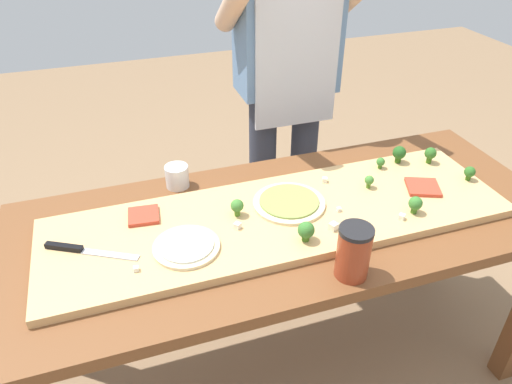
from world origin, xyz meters
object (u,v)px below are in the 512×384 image
object	(u,v)px
prep_table	(288,241)
pizza_whole_pesto_green	(289,202)
cheese_crumble_a	(237,226)
flour_cup	(177,177)
cheese_crumble_c	(339,209)
broccoli_floret_back_right	(470,172)
pizza_slice_center	(423,187)
cheese_crumble_d	(325,180)
cook_center	(287,67)
broccoli_floret_front_left	(430,154)
cheese_crumble_f	(136,269)
broccoli_floret_front_mid	(399,153)
broccoli_floret_back_mid	(415,204)
pizza_slice_near_left	(144,216)
pizza_whole_white_garlic	(186,246)
broccoli_floret_center_right	(381,162)
broccoli_floret_center_left	(369,181)
broccoli_floret_front_right	(306,230)
chefs_knife	(78,249)
cheese_crumble_e	(333,226)
cheese_crumble_b	(402,217)

from	to	relation	value
prep_table	pizza_whole_pesto_green	bearing A→B (deg)	72.72
cheese_crumble_a	flour_cup	distance (m)	0.35
cheese_crumble_a	cheese_crumble_c	xyz separation A→B (m)	(0.32, -0.02, -0.00)
broccoli_floret_back_right	cheese_crumble_a	size ratio (longest dim) A/B	2.83
broccoli_floret_back_right	cheese_crumble_a	xyz separation A→B (m)	(-0.83, -0.01, -0.02)
pizza_slice_center	flour_cup	bearing A→B (deg)	157.55
cheese_crumble_d	cook_center	bearing A→B (deg)	83.41
pizza_whole_pesto_green	cheese_crumble_c	distance (m)	0.16
broccoli_floret_back_right	cheese_crumble_d	bearing A→B (deg)	163.16
cheese_crumble_d	prep_table	bearing A→B (deg)	-146.71
broccoli_floret_front_left	cheese_crumble_d	bearing A→B (deg)	179.90
pizza_slice_center	broccoli_floret_back_right	xyz separation A→B (m)	(0.18, -0.00, 0.02)
cheese_crumble_c	cheese_crumble_f	xyz separation A→B (m)	(-0.63, -0.07, 0.00)
broccoli_floret_front_mid	cheese_crumble_f	bearing A→B (deg)	-164.03
broccoli_floret_back_mid	pizza_slice_near_left	bearing A→B (deg)	163.24
pizza_whole_white_garlic	broccoli_floret_back_mid	xyz separation A→B (m)	(0.70, -0.06, 0.03)
broccoli_floret_center_right	cheese_crumble_d	xyz separation A→B (m)	(-0.23, -0.02, -0.02)
flour_cup	cheese_crumble_d	bearing A→B (deg)	-20.29
broccoli_floret_back_right	broccoli_floret_center_left	bearing A→B (deg)	169.47
prep_table	broccoli_floret_front_right	bearing A→B (deg)	-94.54
prep_table	chefs_knife	world-z (taller)	chefs_knife
broccoli_floret_front_right	pizza_whole_white_garlic	bearing A→B (deg)	167.58
cheese_crumble_c	pizza_whole_pesto_green	bearing A→B (deg)	148.16
pizza_slice_center	broccoli_floret_front_left	bearing A→B (deg)	49.19
broccoli_floret_back_right	cheese_crumble_f	distance (m)	1.14
broccoli_floret_center_left	cheese_crumble_c	world-z (taller)	broccoli_floret_center_left
broccoli_floret_front_left	broccoli_floret_center_right	distance (m)	0.19
cheese_crumble_d	flour_cup	size ratio (longest dim) A/B	0.20
broccoli_floret_center_left	cheese_crumble_d	bearing A→B (deg)	147.72
pizza_whole_pesto_green	flour_cup	world-z (taller)	flour_cup
prep_table	broccoli_floret_back_right	world-z (taller)	broccoli_floret_back_right
broccoli_floret_center_right	pizza_slice_center	bearing A→B (deg)	-67.67
prep_table	cheese_crumble_e	size ratio (longest dim) A/B	80.81
broccoli_floret_front_right	flour_cup	size ratio (longest dim) A/B	0.77
broccoli_floret_front_left	broccoli_floret_back_mid	bearing A→B (deg)	-132.67
broccoli_floret_front_right	cheese_crumble_a	world-z (taller)	broccoli_floret_front_right
broccoli_floret_back_mid	cheese_crumble_f	distance (m)	0.85
pizza_whole_pesto_green	cheese_crumble_a	distance (m)	0.20
cheese_crumble_a	cheese_crumble_e	world-z (taller)	cheese_crumble_e
cheese_crumble_b	cheese_crumble_c	distance (m)	0.19
cheese_crumble_d	cheese_crumble_e	distance (m)	0.26
chefs_knife	cheese_crumble_e	distance (m)	0.73
pizza_whole_pesto_green	cheese_crumble_b	world-z (taller)	same
pizza_slice_center	broccoli_floret_back_right	size ratio (longest dim) A/B	2.06
cheese_crumble_e	flour_cup	bearing A→B (deg)	132.56
pizza_slice_center	pizza_slice_near_left	bearing A→B (deg)	171.57
pizza_whole_pesto_green	cheese_crumble_e	xyz separation A→B (m)	(0.08, -0.16, 0.00)
cheese_crumble_a	chefs_knife	bearing A→B (deg)	174.92
pizza_whole_white_garlic	broccoli_floret_back_mid	size ratio (longest dim) A/B	3.35
broccoli_floret_front_left	cheese_crumble_b	world-z (taller)	broccoli_floret_front_left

